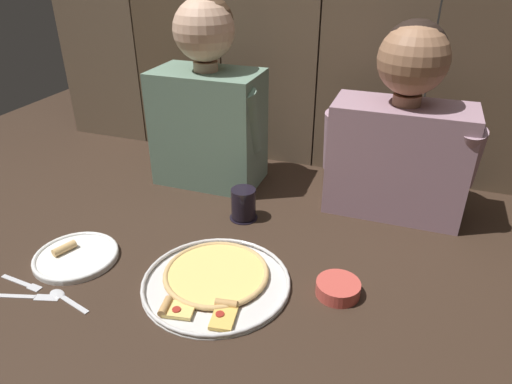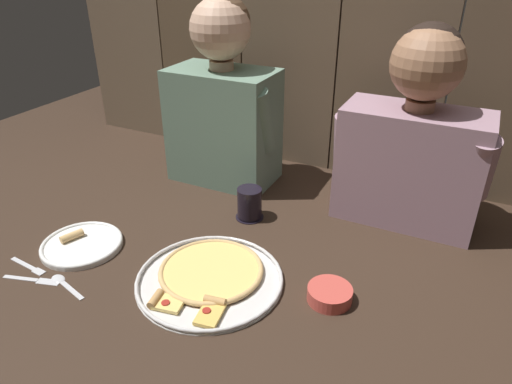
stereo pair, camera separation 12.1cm
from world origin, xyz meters
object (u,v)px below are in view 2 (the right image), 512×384
at_px(dinner_plate, 82,244).
at_px(diner_right, 415,135).
at_px(pizza_tray, 210,276).
at_px(dipping_bowl, 330,293).
at_px(drinking_glass, 250,204).
at_px(diner_left, 223,99).

height_order(dinner_plate, diner_right, diner_right).
distance_m(pizza_tray, dipping_bowl, 0.31).
distance_m(pizza_tray, drinking_glass, 0.32).
height_order(drinking_glass, diner_left, diner_left).
height_order(dipping_bowl, diner_left, diner_left).
bearing_deg(drinking_glass, dipping_bowl, -36.35).
bearing_deg(drinking_glass, diner_right, 26.63).
bearing_deg(dipping_bowl, diner_right, 80.27).
bearing_deg(diner_left, pizza_tray, -64.29).
distance_m(pizza_tray, dinner_plate, 0.40).
distance_m(drinking_glass, diner_left, 0.39).
distance_m(dinner_plate, diner_right, 1.00).
relative_size(pizza_tray, drinking_glass, 3.73).
relative_size(dinner_plate, drinking_glass, 2.25).
bearing_deg(diner_right, diner_left, -179.97).
relative_size(pizza_tray, dipping_bowl, 3.44).
distance_m(pizza_tray, diner_right, 0.70).
relative_size(diner_left, diner_right, 1.07).
xyz_separation_m(drinking_glass, dipping_bowl, (0.34, -0.25, -0.03)).
bearing_deg(dipping_bowl, diner_left, 139.86).
height_order(dinner_plate, dipping_bowl, dipping_bowl).
bearing_deg(drinking_glass, diner_left, 134.40).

